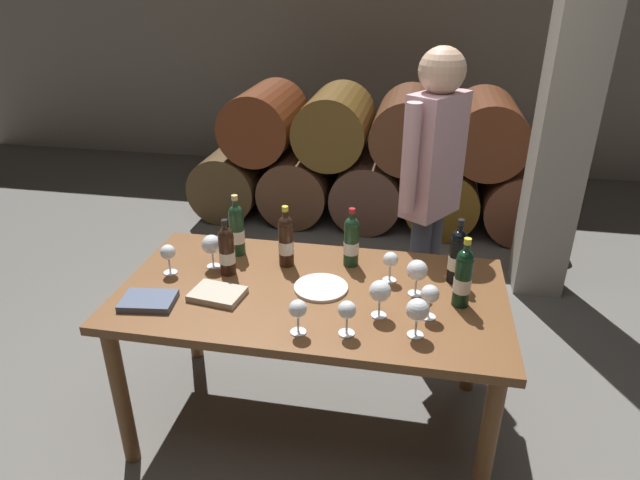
% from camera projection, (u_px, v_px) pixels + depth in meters
% --- Properties ---
extents(ground_plane, '(14.00, 14.00, 0.00)m').
position_uv_depth(ground_plane, '(313.00, 420.00, 2.77)').
color(ground_plane, '#66635E').
extents(cellar_back_wall, '(10.00, 0.24, 2.80)m').
position_uv_depth(cellar_back_wall, '(389.00, 37.00, 5.87)').
color(cellar_back_wall, gray).
rests_on(cellar_back_wall, ground_plane).
extents(barrel_stack, '(3.12, 0.90, 1.15)m').
position_uv_depth(barrel_stack, '(371.00, 160.00, 4.83)').
color(barrel_stack, '#503A1F').
rests_on(barrel_stack, ground_plane).
extents(stone_pillar, '(0.32, 0.32, 2.60)m').
position_uv_depth(stone_pillar, '(569.00, 103.00, 3.40)').
color(stone_pillar, gray).
rests_on(stone_pillar, ground_plane).
extents(dining_table, '(1.70, 0.90, 0.76)m').
position_uv_depth(dining_table, '(312.00, 307.00, 2.48)').
color(dining_table, brown).
rests_on(dining_table, ground_plane).
extents(wine_bottle_0, '(0.07, 0.07, 0.27)m').
position_uv_depth(wine_bottle_0, '(227.00, 250.00, 2.52)').
color(wine_bottle_0, black).
rests_on(wine_bottle_0, dining_table).
extents(wine_bottle_1, '(0.07, 0.07, 0.31)m').
position_uv_depth(wine_bottle_1, '(457.00, 255.00, 2.45)').
color(wine_bottle_1, black).
rests_on(wine_bottle_1, dining_table).
extents(wine_bottle_2, '(0.07, 0.07, 0.30)m').
position_uv_depth(wine_bottle_2, '(286.00, 240.00, 2.59)').
color(wine_bottle_2, black).
rests_on(wine_bottle_2, dining_table).
extents(wine_bottle_3, '(0.07, 0.07, 0.31)m').
position_uv_depth(wine_bottle_3, '(463.00, 277.00, 2.27)').
color(wine_bottle_3, black).
rests_on(wine_bottle_3, dining_table).
extents(wine_bottle_4, '(0.07, 0.07, 0.31)m').
position_uv_depth(wine_bottle_4, '(237.00, 229.00, 2.69)').
color(wine_bottle_4, '#19381E').
rests_on(wine_bottle_4, dining_table).
extents(wine_bottle_5, '(0.07, 0.07, 0.29)m').
position_uv_depth(wine_bottle_5, '(351.00, 241.00, 2.60)').
color(wine_bottle_5, '#19381E').
rests_on(wine_bottle_5, dining_table).
extents(wine_glass_0, '(0.07, 0.07, 0.15)m').
position_uv_depth(wine_glass_0, '(430.00, 295.00, 2.20)').
color(wine_glass_0, white).
rests_on(wine_glass_0, dining_table).
extents(wine_glass_1, '(0.09, 0.09, 0.16)m').
position_uv_depth(wine_glass_1, '(417.00, 311.00, 2.08)').
color(wine_glass_1, white).
rests_on(wine_glass_1, dining_table).
extents(wine_glass_2, '(0.07, 0.07, 0.15)m').
position_uv_depth(wine_glass_2, '(168.00, 253.00, 2.53)').
color(wine_glass_2, white).
rests_on(wine_glass_2, dining_table).
extents(wine_glass_3, '(0.09, 0.09, 0.16)m').
position_uv_depth(wine_glass_3, '(212.00, 245.00, 2.58)').
color(wine_glass_3, white).
rests_on(wine_glass_3, dining_table).
extents(wine_glass_4, '(0.07, 0.07, 0.15)m').
position_uv_depth(wine_glass_4, '(298.00, 310.00, 2.10)').
color(wine_glass_4, white).
rests_on(wine_glass_4, dining_table).
extents(wine_glass_5, '(0.07, 0.07, 0.14)m').
position_uv_depth(wine_glass_5, '(390.00, 261.00, 2.47)').
color(wine_glass_5, white).
rests_on(wine_glass_5, dining_table).
extents(wine_glass_6, '(0.09, 0.09, 0.16)m').
position_uv_depth(wine_glass_6, '(380.00, 292.00, 2.20)').
color(wine_glass_6, white).
rests_on(wine_glass_6, dining_table).
extents(wine_glass_7, '(0.07, 0.07, 0.15)m').
position_uv_depth(wine_glass_7, '(347.00, 311.00, 2.10)').
color(wine_glass_7, white).
rests_on(wine_glass_7, dining_table).
extents(wine_glass_8, '(0.09, 0.09, 0.16)m').
position_uv_depth(wine_glass_8, '(417.00, 271.00, 2.36)').
color(wine_glass_8, white).
rests_on(wine_glass_8, dining_table).
extents(tasting_notebook, '(0.24, 0.19, 0.03)m').
position_uv_depth(tasting_notebook, '(217.00, 294.00, 2.38)').
color(tasting_notebook, '#B2A893').
rests_on(tasting_notebook, dining_table).
extents(leather_ledger, '(0.24, 0.19, 0.03)m').
position_uv_depth(leather_ledger, '(148.00, 301.00, 2.33)').
color(leather_ledger, '#4C5670').
rests_on(leather_ledger, dining_table).
extents(serving_plate, '(0.24, 0.24, 0.01)m').
position_uv_depth(serving_plate, '(321.00, 288.00, 2.44)').
color(serving_plate, white).
rests_on(serving_plate, dining_table).
extents(sommelier_presenting, '(0.33, 0.43, 1.72)m').
position_uv_depth(sommelier_presenting, '(432.00, 180.00, 2.89)').
color(sommelier_presenting, '#383842').
rests_on(sommelier_presenting, ground_plane).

